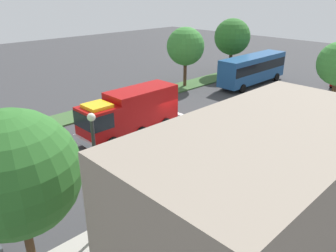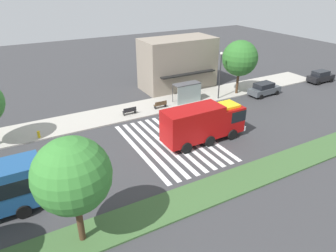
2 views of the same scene
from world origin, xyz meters
name	(u,v)px [view 1 (image 1 of 2)]	position (x,y,z in m)	size (l,w,h in m)	color
ground_plane	(170,128)	(0.00, 0.00, 0.00)	(120.00, 120.00, 0.00)	#38383A
sidewalk	(263,165)	(0.00, 9.13, 0.07)	(60.00, 4.91, 0.14)	#ADA89E
median_strip	(114,105)	(0.00, -8.17, 0.07)	(60.00, 3.00, 0.14)	#3D6033
crosswalk	(166,130)	(0.48, 0.00, 0.01)	(7.65, 12.01, 0.01)	silver
fire_truck	(128,112)	(3.48, -1.16, 2.05)	(8.70, 2.91, 3.73)	#A50C0C
transit_bus	(253,68)	(-17.41, -3.00, 2.14)	(11.09, 2.86, 3.61)	navy
bus_stop_shelter	(176,175)	(7.41, 8.06, 1.89)	(3.50, 1.40, 2.46)	#4C4C51
bench_near_shelter	(220,170)	(3.41, 8.07, 0.59)	(1.60, 0.50, 0.90)	#4C3823
bench_west_of_shelter	(256,149)	(-0.70, 8.07, 0.59)	(1.60, 0.50, 0.90)	black
street_lamp	(96,166)	(11.73, 7.27, 3.79)	(0.36, 0.36, 6.18)	#2D2D30
storefront_building	(259,219)	(9.45, 14.20, 3.57)	(10.51, 6.06, 7.15)	gray
sidewalk_tree_center	(15,174)	(15.21, 7.67, 5.03)	(4.72, 4.72, 7.26)	#47301E
median_tree_far_west	(232,37)	(-19.87, -8.17, 5.15)	(4.85, 4.85, 7.46)	#513823
median_tree_west	(186,46)	(-10.60, -8.17, 4.88)	(4.47, 4.47, 6.99)	#47301E
fire_hydrant	(308,113)	(-10.96, 7.17, 0.49)	(0.28, 0.28, 0.70)	gold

